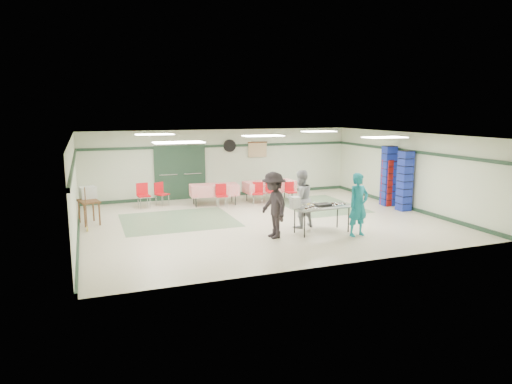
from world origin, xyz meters
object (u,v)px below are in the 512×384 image
object	(u,v)px
chair_b	(258,191)
chair_loose_b	(143,193)
chair_d	(221,193)
office_printer	(88,193)
volunteer_grey	(300,199)
serving_table	(322,208)
dining_table_b	(214,190)
chair_c	(290,190)
chair_loose_a	(161,192)
crate_stack_blue_a	(405,181)
printer_table	(89,204)
crate_stack_blue_b	(388,176)
volunteer_dark	(274,205)
crate_stack_red	(389,183)
chair_a	(272,189)
dining_table_a	(269,186)
volunteer_teal	(358,205)
broom	(86,208)

from	to	relation	value
chair_b	chair_loose_b	size ratio (longest dim) A/B	0.93
chair_d	office_printer	bearing A→B (deg)	-166.79
chair_b	volunteer_grey	bearing A→B (deg)	-68.82
serving_table	dining_table_b	world-z (taller)	dining_table_b
chair_c	chair_loose_a	distance (m)	4.83
dining_table_b	chair_d	distance (m)	0.58
chair_c	dining_table_b	bearing A→B (deg)	170.56
dining_table_b	crate_stack_blue_a	size ratio (longest dim) A/B	0.86
volunteer_grey	crate_stack_blue_a	world-z (taller)	crate_stack_blue_a
chair_d	chair_loose_b	distance (m)	2.78
printer_table	crate_stack_blue_b	bearing A→B (deg)	-18.60
volunteer_dark	chair_c	bearing A→B (deg)	146.77
crate_stack_red	crate_stack_blue_b	distance (m)	0.25
chair_a	chair_d	size ratio (longest dim) A/B	1.08
serving_table	dining_table_a	distance (m)	4.87
volunteer_grey	crate_stack_red	size ratio (longest dim) A/B	1.01
chair_loose_b	office_printer	distance (m)	2.35
volunteer_grey	chair_c	distance (m)	3.79
chair_loose_a	printer_table	xyz separation A→B (m)	(-2.49, -1.95, 0.10)
volunteer_grey	chair_a	world-z (taller)	volunteer_grey
chair_b	crate_stack_red	xyz separation A→B (m)	(4.42, -1.81, 0.34)
serving_table	volunteer_grey	xyz separation A→B (m)	(-0.32, 0.74, 0.15)
serving_table	chair_b	xyz separation A→B (m)	(-0.33, 4.28, -0.20)
volunteer_dark	dining_table_a	xyz separation A→B (m)	(1.86, 4.86, -0.34)
office_printer	volunteer_teal	bearing A→B (deg)	-46.63
chair_d	chair_loose_a	xyz separation A→B (m)	(-2.00, 1.04, 0.01)
chair_loose_a	chair_loose_b	distance (m)	0.68
chair_loose_b	chair_c	bearing A→B (deg)	-17.73
chair_loose_a	crate_stack_blue_b	size ratio (longest dim) A/B	0.40
crate_stack_blue_a	chair_loose_a	bearing A→B (deg)	154.38
dining_table_a	crate_stack_blue_a	bearing A→B (deg)	-43.73
dining_table_b	crate_stack_red	world-z (taller)	crate_stack_red
dining_table_a	chair_b	world-z (taller)	chair_b
volunteer_dark	chair_a	bearing A→B (deg)	154.85
volunteer_teal	office_printer	size ratio (longest dim) A/B	3.85
chair_loose_b	volunteer_dark	bearing A→B (deg)	-69.36
volunteer_teal	printer_table	size ratio (longest dim) A/B	1.89
volunteer_grey	chair_loose_b	distance (m)	5.99
chair_d	serving_table	bearing A→B (deg)	-61.94
chair_loose_b	chair_b	bearing A→B (deg)	-20.62
volunteer_grey	office_printer	xyz separation A→B (m)	(-5.89, 2.99, 0.06)
chair_loose_a	chair_loose_b	size ratio (longest dim) A/B	0.96
crate_stack_blue_b	serving_table	bearing A→B (deg)	-148.52
chair_d	crate_stack_blue_a	world-z (taller)	crate_stack_blue_a
crate_stack_red	crate_stack_blue_b	world-z (taller)	crate_stack_blue_b
volunteer_dark	office_printer	world-z (taller)	volunteer_dark
office_printer	broom	distance (m)	1.17
crate_stack_blue_a	volunteer_grey	bearing A→B (deg)	-169.24
serving_table	volunteer_grey	distance (m)	0.82
chair_a	volunteer_teal	bearing A→B (deg)	-83.06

